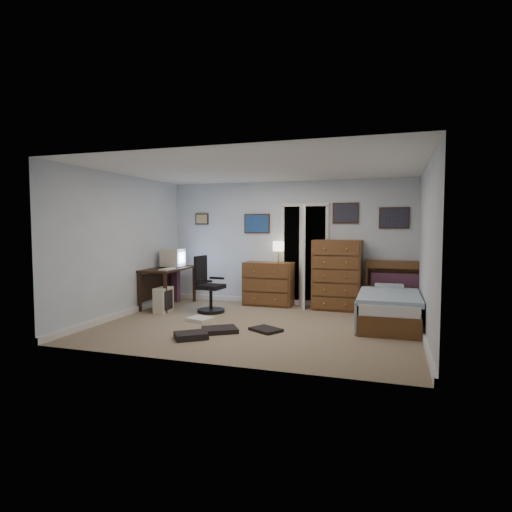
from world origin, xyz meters
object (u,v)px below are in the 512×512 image
at_px(computer_desk, 164,277).
at_px(low_dresser, 269,284).
at_px(bed, 388,309).
at_px(tall_dresser, 337,275).
at_px(office_chair, 208,290).

xyz_separation_m(computer_desk, low_dresser, (1.96, 0.74, -0.16)).
xyz_separation_m(low_dresser, bed, (2.32, -1.11, -0.16)).
bearing_deg(bed, computer_desk, 174.18).
bearing_deg(low_dresser, tall_dresser, -1.24).
bearing_deg(computer_desk, bed, -6.35).
xyz_separation_m(computer_desk, bed, (4.28, -0.37, -0.32)).
distance_m(computer_desk, bed, 4.31).
distance_m(tall_dresser, bed, 1.50).
distance_m(office_chair, tall_dresser, 2.47).
bearing_deg(office_chair, bed, 3.71).
bearing_deg(tall_dresser, low_dresser, 179.66).
xyz_separation_m(office_chair, bed, (3.20, -0.09, -0.13)).
height_order(computer_desk, bed, computer_desk).
bearing_deg(computer_desk, office_chair, -16.01).
height_order(office_chair, low_dresser, office_chair).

